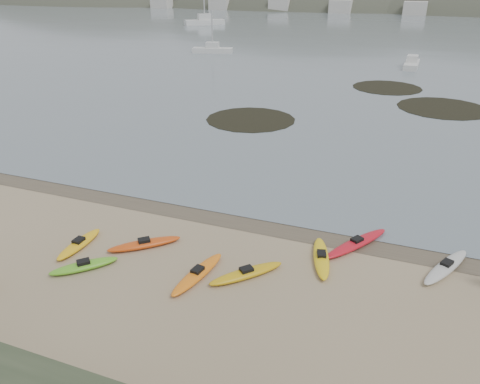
% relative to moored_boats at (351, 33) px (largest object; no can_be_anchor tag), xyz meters
% --- Properties ---
extents(ground, '(600.00, 600.00, 0.00)m').
position_rel_moored_boats_xyz_m(ground, '(7.14, -84.11, -0.60)').
color(ground, tan).
rests_on(ground, ground).
extents(wet_sand, '(60.00, 60.00, 0.00)m').
position_rel_moored_boats_xyz_m(wet_sand, '(7.14, -84.41, -0.59)').
color(wet_sand, brown).
rests_on(wet_sand, ground).
extents(kayaks, '(18.11, 9.73, 0.34)m').
position_rel_moored_boats_xyz_m(kayaks, '(8.88, -88.06, -0.43)').
color(kayaks, red).
rests_on(kayaks, ground).
extents(kelp_mats, '(24.73, 25.74, 0.04)m').
position_rel_moored_boats_xyz_m(kelp_mats, '(10.66, -57.09, -0.57)').
color(kelp_mats, black).
rests_on(kelp_mats, water).
extents(moored_boats, '(93.32, 70.47, 1.41)m').
position_rel_moored_boats_xyz_m(moored_boats, '(0.00, 0.00, 0.00)').
color(moored_boats, silver).
rests_on(moored_boats, ground).
extents(far_town, '(199.00, 5.00, 4.00)m').
position_rel_moored_boats_xyz_m(far_town, '(13.14, 60.89, 1.40)').
color(far_town, beige).
rests_on(far_town, ground).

